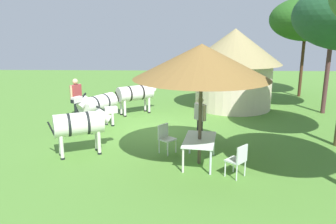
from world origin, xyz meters
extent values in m
plane|color=#518433|center=(0.00, 0.00, 0.00)|extent=(36.00, 36.00, 0.00)
cylinder|color=beige|center=(-3.84, 3.52, 1.07)|extent=(3.62, 3.62, 2.14)
cone|color=#948658|center=(-3.84, 3.52, 2.95)|extent=(4.43, 4.43, 1.63)
cylinder|color=brown|center=(3.19, 1.49, 1.24)|extent=(0.10, 0.10, 2.47)
cone|color=brown|center=(3.19, 1.49, 2.94)|extent=(3.75, 3.75, 0.94)
cube|color=silver|center=(3.19, 1.49, 0.72)|extent=(1.69, 1.10, 0.04)
cylinder|color=silver|center=(2.53, 1.97, 0.35)|extent=(0.06, 0.06, 0.70)
cylinder|color=silver|center=(3.96, 1.74, 0.35)|extent=(0.06, 0.06, 0.70)
cylinder|color=silver|center=(2.42, 1.24, 0.35)|extent=(0.06, 0.06, 0.70)
cylinder|color=silver|center=(3.85, 1.01, 0.35)|extent=(0.06, 0.06, 0.70)
cube|color=silver|center=(4.04, 2.38, 0.45)|extent=(0.61, 0.61, 0.04)
cube|color=silver|center=(4.18, 2.52, 0.68)|extent=(0.35, 0.33, 0.45)
cylinder|color=silver|center=(4.06, 2.12, 0.23)|extent=(0.04, 0.04, 0.45)
cylinder|color=silver|center=(3.78, 2.38, 0.23)|extent=(0.04, 0.04, 0.45)
cylinder|color=silver|center=(4.31, 2.38, 0.23)|extent=(0.04, 0.04, 0.45)
cylinder|color=silver|center=(4.03, 2.64, 0.23)|extent=(0.04, 0.04, 0.45)
cube|color=silver|center=(2.39, 0.54, 0.45)|extent=(0.61, 0.60, 0.04)
cube|color=silver|center=(2.27, 0.40, 0.68)|extent=(0.36, 0.31, 0.45)
cylinder|color=silver|center=(2.37, 0.80, 0.23)|extent=(0.04, 0.04, 0.45)
cylinder|color=silver|center=(2.66, 0.56, 0.23)|extent=(0.04, 0.04, 0.45)
cylinder|color=silver|center=(2.13, 0.53, 0.23)|extent=(0.04, 0.04, 0.45)
cylinder|color=silver|center=(2.42, 0.28, 0.23)|extent=(0.04, 0.04, 0.45)
cylinder|color=black|center=(1.26, 1.57, 0.39)|extent=(0.11, 0.11, 0.78)
cylinder|color=black|center=(1.38, 1.65, 0.39)|extent=(0.11, 0.11, 0.78)
cube|color=beige|center=(1.32, 1.61, 1.06)|extent=(0.46, 0.39, 0.55)
cylinder|color=beige|center=(1.12, 1.48, 1.08)|extent=(0.08, 0.08, 0.52)
cylinder|color=beige|center=(1.52, 1.74, 1.08)|extent=(0.08, 0.08, 0.52)
sphere|color=beige|center=(1.32, 1.61, 1.46)|extent=(0.21, 0.21, 0.21)
cylinder|color=black|center=(-1.51, -3.39, 0.44)|extent=(0.13, 0.13, 0.88)
cylinder|color=black|center=(-1.37, -3.46, 0.44)|extent=(0.13, 0.13, 0.88)
cube|color=#AE3B40|center=(-1.44, -3.43, 1.19)|extent=(0.52, 0.41, 0.62)
cylinder|color=#DCB88B|center=(-1.68, -3.31, 1.20)|extent=(0.09, 0.09, 0.58)
cylinder|color=#DCB88B|center=(-1.20, -3.55, 1.20)|extent=(0.09, 0.09, 0.58)
sphere|color=#DCB88B|center=(-1.44, -3.43, 1.63)|extent=(0.24, 0.24, 0.24)
cylinder|color=silver|center=(-2.43, -1.06, 0.96)|extent=(1.46, 1.70, 0.66)
cylinder|color=black|center=(-2.25, -1.33, 0.96)|extent=(0.60, 0.45, 0.67)
cylinder|color=black|center=(-2.60, -0.83, 0.96)|extent=(0.60, 0.45, 0.67)
cylinder|color=silver|center=(-2.89, -0.40, 1.14)|extent=(0.55, 0.61, 0.50)
cube|color=silver|center=(-3.05, -0.17, 1.30)|extent=(0.38, 0.43, 0.20)
cube|color=black|center=(-3.15, -0.02, 1.27)|extent=(0.17, 0.17, 0.12)
cube|color=black|center=(-2.89, -0.40, 1.34)|extent=(0.24, 0.32, 0.28)
cylinder|color=silver|center=(-2.93, -0.66, 0.36)|extent=(0.11, 0.11, 0.71)
cylinder|color=black|center=(-2.93, -0.66, 0.03)|extent=(0.13, 0.13, 0.06)
cylinder|color=silver|center=(-2.63, -0.46, 0.36)|extent=(0.11, 0.11, 0.71)
cylinder|color=black|center=(-2.63, -0.46, 0.03)|extent=(0.13, 0.13, 0.06)
cylinder|color=silver|center=(-2.24, -1.67, 0.36)|extent=(0.11, 0.11, 0.71)
cylinder|color=black|center=(-2.24, -1.67, 0.03)|extent=(0.13, 0.13, 0.06)
cylinder|color=silver|center=(-1.94, -1.47, 0.36)|extent=(0.11, 0.11, 0.71)
cylinder|color=black|center=(-1.94, -1.47, 0.03)|extent=(0.13, 0.13, 0.06)
cylinder|color=black|center=(-1.95, -1.77, 0.86)|extent=(0.17, 0.22, 0.53)
cylinder|color=silver|center=(-0.05, -2.17, 1.02)|extent=(1.66, 1.31, 0.62)
cylinder|color=black|center=(-0.32, -2.02, 1.02)|extent=(0.38, 0.59, 0.63)
cylinder|color=black|center=(0.19, -2.31, 1.02)|extent=(0.38, 0.59, 0.63)
cylinder|color=silver|center=(0.62, -2.56, 1.20)|extent=(0.60, 0.50, 0.49)
cube|color=silver|center=(0.87, -2.70, 1.36)|extent=(0.44, 0.36, 0.20)
cube|color=black|center=(1.02, -2.79, 1.33)|extent=(0.16, 0.16, 0.12)
cube|color=black|center=(0.62, -2.56, 1.40)|extent=(0.34, 0.22, 0.28)
cylinder|color=silver|center=(0.54, -2.32, 0.39)|extent=(0.11, 0.11, 0.79)
cylinder|color=black|center=(0.54, -2.32, 0.03)|extent=(0.13, 0.13, 0.06)
cylinder|color=silver|center=(0.38, -2.61, 0.39)|extent=(0.11, 0.11, 0.79)
cylinder|color=black|center=(0.38, -2.61, 0.03)|extent=(0.13, 0.13, 0.06)
cylinder|color=silver|center=(-0.48, -1.73, 0.39)|extent=(0.11, 0.11, 0.79)
cylinder|color=black|center=(-0.48, -1.73, 0.03)|extent=(0.13, 0.13, 0.06)
cylinder|color=silver|center=(-0.65, -2.02, 0.39)|extent=(0.11, 0.11, 0.79)
cylinder|color=black|center=(-0.65, -2.02, 0.03)|extent=(0.13, 0.13, 0.06)
cylinder|color=black|center=(-0.77, -1.76, 0.92)|extent=(0.23, 0.16, 0.53)
cylinder|color=silver|center=(2.63, -2.15, 0.99)|extent=(1.23, 1.61, 0.69)
cylinder|color=black|center=(2.75, -2.41, 0.99)|extent=(0.67, 0.37, 0.70)
cylinder|color=black|center=(2.52, -1.91, 0.99)|extent=(0.67, 0.37, 0.70)
cylinder|color=silver|center=(2.32, -1.49, 1.17)|extent=(0.51, 0.63, 0.51)
cube|color=silver|center=(2.21, -1.23, 1.33)|extent=(0.33, 0.44, 0.20)
cube|color=black|center=(2.13, -1.07, 1.30)|extent=(0.16, 0.16, 0.12)
cube|color=black|center=(2.32, -1.49, 1.37)|extent=(0.19, 0.35, 0.28)
cylinder|color=silver|center=(2.22, -1.72, 0.37)|extent=(0.11, 0.11, 0.73)
cylinder|color=black|center=(2.22, -1.72, 0.03)|extent=(0.13, 0.13, 0.06)
cylinder|color=silver|center=(2.57, -1.57, 0.37)|extent=(0.11, 0.11, 0.73)
cylinder|color=black|center=(2.57, -1.57, 0.03)|extent=(0.13, 0.13, 0.06)
cylinder|color=silver|center=(2.68, -2.73, 0.37)|extent=(0.11, 0.11, 0.73)
cylinder|color=black|center=(2.68, -2.73, 0.03)|extent=(0.13, 0.13, 0.06)
cylinder|color=silver|center=(3.03, -2.57, 0.37)|extent=(0.11, 0.11, 0.73)
cylinder|color=black|center=(3.03, -2.57, 0.03)|extent=(0.13, 0.13, 0.06)
cylinder|color=black|center=(2.95, -2.86, 0.89)|extent=(0.14, 0.23, 0.53)
cylinder|color=#4F2F2F|center=(-2.85, 7.50, 1.70)|extent=(0.20, 0.20, 3.39)
ellipsoid|color=#225E2B|center=(-2.85, 7.50, 4.22)|extent=(2.99, 2.99, 1.80)
cylinder|color=#482C1B|center=(-6.67, 7.74, 1.58)|extent=(0.17, 0.17, 3.17)
ellipsoid|color=#29601E|center=(-6.67, 7.74, 4.24)|extent=(3.88, 3.88, 2.33)
camera|label=1|loc=(12.34, 0.86, 3.85)|focal=36.04mm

